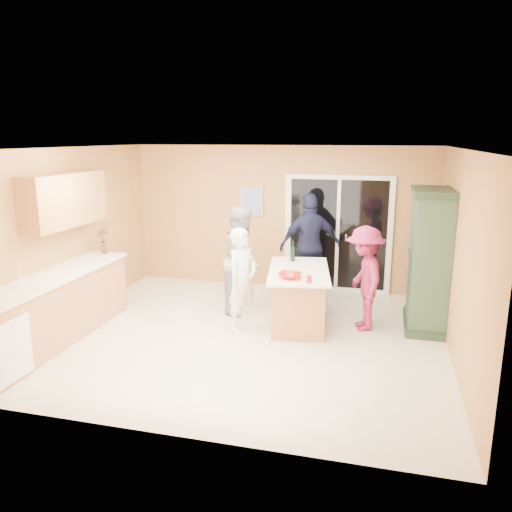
% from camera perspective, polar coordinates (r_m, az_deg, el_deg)
% --- Properties ---
extents(floor, '(5.50, 5.50, 0.00)m').
position_cam_1_polar(floor, '(7.16, -1.38, -9.10)').
color(floor, silver).
rests_on(floor, ground).
extents(ceiling, '(5.50, 5.00, 0.10)m').
position_cam_1_polar(ceiling, '(6.61, -1.51, 12.20)').
color(ceiling, silver).
rests_on(ceiling, wall_back).
extents(wall_back, '(5.50, 0.10, 2.60)m').
position_cam_1_polar(wall_back, '(9.15, 2.83, 4.38)').
color(wall_back, tan).
rests_on(wall_back, ground).
extents(wall_front, '(5.50, 0.10, 2.60)m').
position_cam_1_polar(wall_front, '(4.50, -10.17, -5.55)').
color(wall_front, tan).
rests_on(wall_front, ground).
extents(wall_left, '(0.10, 5.00, 2.60)m').
position_cam_1_polar(wall_left, '(7.95, -20.90, 2.10)').
color(wall_left, tan).
rests_on(wall_left, ground).
extents(wall_right, '(0.10, 5.00, 2.60)m').
position_cam_1_polar(wall_right, '(6.59, 22.25, -0.24)').
color(wall_right, tan).
rests_on(wall_right, ground).
extents(left_cabinet_run, '(0.65, 3.05, 1.24)m').
position_cam_1_polar(left_cabinet_run, '(7.17, -23.14, -6.23)').
color(left_cabinet_run, '#BC7449').
rests_on(left_cabinet_run, floor).
extents(upper_cabinets, '(0.35, 1.60, 0.75)m').
position_cam_1_polar(upper_cabinets, '(7.60, -21.03, 6.00)').
color(upper_cabinets, '#BC7449').
rests_on(upper_cabinets, wall_left).
extents(sliding_door, '(1.90, 0.07, 2.10)m').
position_cam_1_polar(sliding_door, '(9.01, 9.32, 2.46)').
color(sliding_door, silver).
rests_on(sliding_door, floor).
extents(framed_picture, '(0.46, 0.04, 0.56)m').
position_cam_1_polar(framed_picture, '(9.21, -0.56, 6.34)').
color(framed_picture, tan).
rests_on(framed_picture, wall_back).
extents(kitchen_island, '(1.11, 1.72, 0.84)m').
position_cam_1_polar(kitchen_island, '(7.50, 4.85, -4.87)').
color(kitchen_island, '#BC7449').
rests_on(kitchen_island, floor).
extents(green_hutch, '(0.59, 1.11, 2.05)m').
position_cam_1_polar(green_hutch, '(7.59, 19.15, -0.62)').
color(green_hutch, '#203323').
rests_on(green_hutch, floor).
extents(woman_white, '(0.55, 0.65, 1.51)m').
position_cam_1_polar(woman_white, '(7.13, -1.57, -2.77)').
color(woman_white, white).
rests_on(woman_white, floor).
extents(woman_grey, '(0.67, 0.85, 1.69)m').
position_cam_1_polar(woman_grey, '(7.94, -1.51, -0.37)').
color(woman_grey, '#AFAEB1').
rests_on(woman_grey, floor).
extents(woman_navy, '(1.16, 0.88, 1.83)m').
position_cam_1_polar(woman_navy, '(8.64, 6.20, 1.16)').
color(woman_navy, '#1C1D3D').
rests_on(woman_navy, floor).
extents(woman_magenta, '(0.80, 1.10, 1.52)m').
position_cam_1_polar(woman_magenta, '(7.34, 12.30, -2.53)').
color(woman_magenta, '#9B214D').
rests_on(woman_magenta, floor).
extents(serving_bowl, '(0.37, 0.37, 0.08)m').
position_cam_1_polar(serving_bowl, '(6.91, 3.91, -2.24)').
color(serving_bowl, '#AE1F13').
rests_on(serving_bowl, kitchen_island).
extents(tulip_vase, '(0.24, 0.18, 0.41)m').
position_cam_1_polar(tulip_vase, '(8.25, -17.03, 1.70)').
color(tulip_vase, maroon).
rests_on(tulip_vase, left_cabinet_run).
extents(tumbler_near, '(0.09, 0.09, 0.10)m').
position_cam_1_polar(tumbler_near, '(6.72, 6.07, -2.65)').
color(tumbler_near, '#AE1F13').
rests_on(tumbler_near, kitchen_island).
extents(tumbler_far, '(0.11, 0.11, 0.12)m').
position_cam_1_polar(tumbler_far, '(6.82, 4.71, -2.27)').
color(tumbler_far, '#AE1F13').
rests_on(tumbler_far, kitchen_island).
extents(wine_bottle, '(0.07, 0.07, 0.33)m').
position_cam_1_polar(wine_bottle, '(7.83, 4.22, 0.30)').
color(wine_bottle, black).
rests_on(wine_bottle, kitchen_island).
extents(white_plate, '(0.22, 0.22, 0.01)m').
position_cam_1_polar(white_plate, '(6.94, 4.47, -2.46)').
color(white_plate, white).
rests_on(white_plate, kitchen_island).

